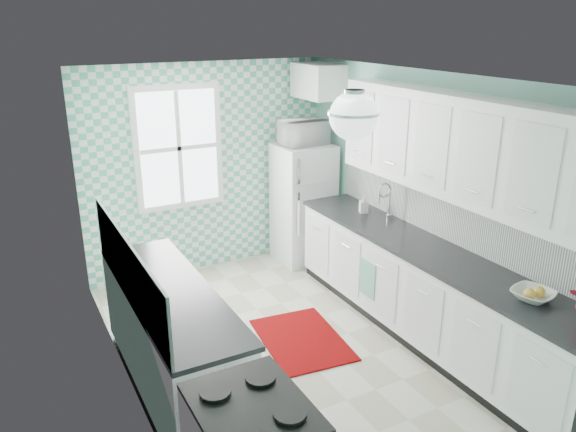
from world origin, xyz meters
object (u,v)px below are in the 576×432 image
sink (376,222)px  fruit_bowl (533,295)px  fridge (303,203)px  microwave (304,132)px  ceiling_light (354,116)px

sink → fruit_bowl: bearing=-87.7°
sink → fridge: bearing=96.4°
fridge → microwave: size_ratio=2.76×
ceiling_light → fridge: bearing=67.0°
fridge → ceiling_light: bearing=-112.8°
fridge → fruit_bowl: 3.36m
sink → fruit_bowl: sink is taller
ceiling_light → fruit_bowl: (1.20, -0.73, -1.34)m
ceiling_light → fridge: size_ratio=0.23×
sink → fruit_bowl: 1.97m
ceiling_light → sink: 2.21m
fridge → sink: bearing=-85.9°
ceiling_light → fruit_bowl: 1.95m
ceiling_light → microwave: bearing=67.0°
fruit_bowl → fridge: bearing=91.5°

